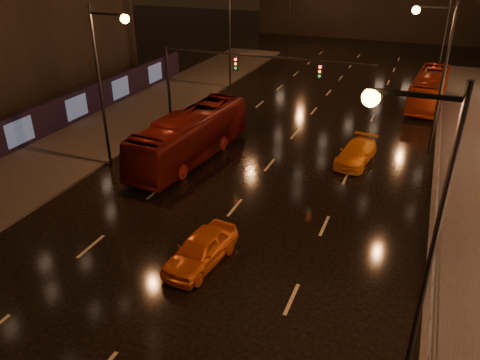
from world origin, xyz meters
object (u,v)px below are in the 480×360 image
object	(u,v)px
bus_curb	(429,89)
taxi_far	(356,153)
bus_red	(190,136)
taxi_near	(201,249)

from	to	relation	value
bus_curb	taxi_far	size ratio (longest dim) A/B	2.24
bus_curb	bus_red	bearing A→B (deg)	-122.89
bus_red	bus_curb	distance (m)	23.43
taxi_near	taxi_far	distance (m)	14.46
taxi_near	taxi_far	size ratio (longest dim) A/B	0.94
bus_curb	taxi_near	distance (m)	30.07
taxi_near	bus_curb	bearing A→B (deg)	80.92
bus_red	taxi_far	world-z (taller)	bus_red
bus_curb	taxi_near	size ratio (longest dim) A/B	2.38
bus_curb	taxi_near	xyz separation A→B (m)	(-8.50, -28.84, -0.70)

